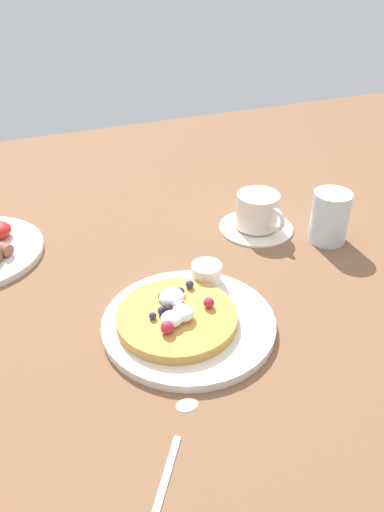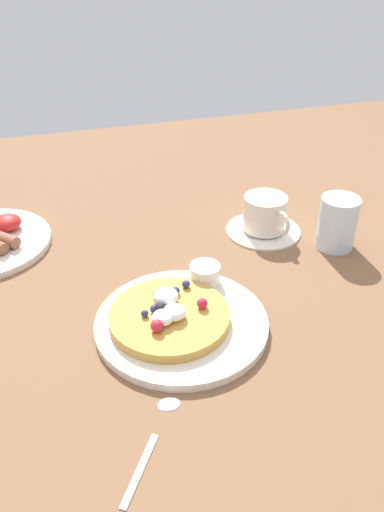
{
  "view_description": "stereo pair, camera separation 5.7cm",
  "coord_description": "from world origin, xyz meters",
  "px_view_note": "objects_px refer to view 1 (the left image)",
  "views": [
    {
      "loc": [
        -0.22,
        -0.66,
        0.5
      ],
      "look_at": [
        0.03,
        -0.02,
        0.04
      ],
      "focal_mm": 36.08,
      "sensor_mm": 36.0,
      "label": 1
    },
    {
      "loc": [
        -0.17,
        -0.68,
        0.5
      ],
      "look_at": [
        0.03,
        -0.02,
        0.04
      ],
      "focal_mm": 36.08,
      "sensor_mm": 36.0,
      "label": 2
    }
  ],
  "objects_px": {
    "water_glass": "(331,218)",
    "coffee_saucer": "(256,227)",
    "pancake_plate": "(189,324)",
    "teaspoon": "(180,427)",
    "syrup_ramekin": "(207,273)",
    "coffee_cup": "(258,210)"
  },
  "relations": [
    {
      "from": "coffee_saucer",
      "to": "teaspoon",
      "type": "distance_m",
      "value": 0.48
    },
    {
      "from": "pancake_plate",
      "to": "coffee_cup",
      "type": "bearing_deg",
      "value": 43.83
    },
    {
      "from": "pancake_plate",
      "to": "syrup_ramekin",
      "type": "xyz_separation_m",
      "value": [
        0.06,
        0.08,
        0.02
      ]
    },
    {
      "from": "pancake_plate",
      "to": "coffee_cup",
      "type": "distance_m",
      "value": 0.31
    },
    {
      "from": "pancake_plate",
      "to": "teaspoon",
      "type": "bearing_deg",
      "value": -114.63
    },
    {
      "from": "water_glass",
      "to": "coffee_saucer",
      "type": "bearing_deg",
      "value": 139.39
    },
    {
      "from": "syrup_ramekin",
      "to": "water_glass",
      "type": "height_order",
      "value": "water_glass"
    },
    {
      "from": "water_glass",
      "to": "coffee_cup",
      "type": "bearing_deg",
      "value": 139.84
    },
    {
      "from": "teaspoon",
      "to": "water_glass",
      "type": "xyz_separation_m",
      "value": [
        0.4,
        0.29,
        0.05
      ]
    },
    {
      "from": "teaspoon",
      "to": "coffee_cup",
      "type": "bearing_deg",
      "value": 51.66
    },
    {
      "from": "pancake_plate",
      "to": "coffee_saucer",
      "type": "bearing_deg",
      "value": 44.1
    },
    {
      "from": "teaspoon",
      "to": "pancake_plate",
      "type": "bearing_deg",
      "value": 65.37
    },
    {
      "from": "coffee_cup",
      "to": "coffee_saucer",
      "type": "bearing_deg",
      "value": 102.72
    },
    {
      "from": "teaspoon",
      "to": "syrup_ramekin",
      "type": "bearing_deg",
      "value": 60.61
    },
    {
      "from": "syrup_ramekin",
      "to": "teaspoon",
      "type": "xyz_separation_m",
      "value": [
        -0.13,
        -0.24,
        -0.03
      ]
    },
    {
      "from": "syrup_ramekin",
      "to": "coffee_saucer",
      "type": "xyz_separation_m",
      "value": [
        0.16,
        0.14,
        -0.03
      ]
    },
    {
      "from": "coffee_saucer",
      "to": "water_glass",
      "type": "height_order",
      "value": "water_glass"
    },
    {
      "from": "pancake_plate",
      "to": "water_glass",
      "type": "relative_size",
      "value": 2.63
    },
    {
      "from": "pancake_plate",
      "to": "water_glass",
      "type": "bearing_deg",
      "value": 21.66
    },
    {
      "from": "coffee_saucer",
      "to": "coffee_cup",
      "type": "height_order",
      "value": "coffee_cup"
    },
    {
      "from": "coffee_saucer",
      "to": "pancake_plate",
      "type": "bearing_deg",
      "value": -135.9
    },
    {
      "from": "syrup_ramekin",
      "to": "water_glass",
      "type": "relative_size",
      "value": 0.51
    }
  ]
}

